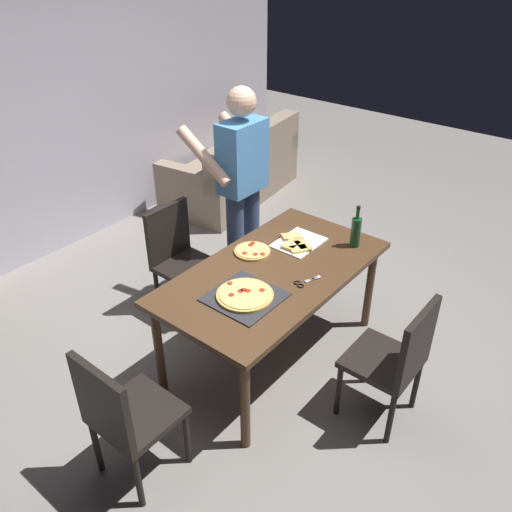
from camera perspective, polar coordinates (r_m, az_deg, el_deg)
The scene contains 13 objects.
ground_plane at distance 3.97m, azimuth 1.71°, elevation -10.57°, with size 12.00×12.00×0.00m, color gray.
back_wall at distance 5.11m, azimuth -22.74°, elevation 14.99°, with size 6.40×0.10×2.80m, color #BCB7C6.
dining_table at distance 3.55m, azimuth 1.89°, elevation -2.52°, with size 1.64×0.89×0.75m.
chair_near_camera at distance 3.30m, azimuth 15.04°, elevation -10.52°, with size 0.42×0.42×0.90m.
chair_far_side at distance 4.18m, azimuth -8.39°, elevation 0.20°, with size 0.42×0.42×0.90m.
chair_left_end at distance 2.98m, azimuth -14.26°, elevation -16.23°, with size 0.42×0.42×0.90m.
couch at distance 6.15m, azimuth -2.20°, elevation 9.10°, with size 1.80×1.07×0.85m.
person_serving_pizza at distance 4.14m, azimuth -1.62°, elevation 7.87°, with size 0.55×0.54×1.75m.
pepperoni_pizza_on_tray at distance 3.24m, azimuth -1.22°, elevation -4.32°, with size 0.42×0.42×0.04m.
pizza_slices_on_towel at distance 3.80m, azimuth 4.50°, elevation 1.41°, with size 0.36×0.31×0.03m.
wine_bottle at distance 3.78m, azimuth 10.79°, elevation 2.66°, with size 0.07×0.07×0.32m.
kitchen_scissors at distance 3.39m, azimuth 5.23°, elevation -2.85°, with size 0.20×0.12×0.01m.
second_pizza_plain at distance 3.69m, azimuth -0.41°, elevation 0.54°, with size 0.26×0.26×0.03m.
Camera 1 is at (-2.36, -1.75, 2.68)m, focal length 36.84 mm.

